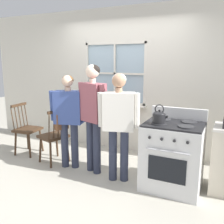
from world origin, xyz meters
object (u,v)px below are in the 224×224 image
at_px(chair_near_wall, 27,130).
at_px(chair_by_window, 54,137).
at_px(person_teen_center, 93,109).
at_px(stove, 173,155).
at_px(handbag, 61,121).
at_px(person_elderly_left, 69,114).
at_px(kettle, 159,117).
at_px(person_adult_right, 119,118).
at_px(potted_plant, 113,100).

bearing_deg(chair_near_wall, chair_by_window, -104.32).
xyz_separation_m(chair_near_wall, person_teen_center, (1.53, -0.15, 0.56)).
relative_size(stove, handbag, 3.53).
xyz_separation_m(person_elderly_left, person_teen_center, (0.44, 0.02, 0.11)).
height_order(person_elderly_left, person_teen_center, person_teen_center).
bearing_deg(chair_near_wall, kettle, -100.23).
relative_size(chair_by_window, stove, 0.87).
bearing_deg(chair_near_wall, person_adult_right, -101.39).
bearing_deg(person_elderly_left, chair_by_window, 157.86).
height_order(person_teen_center, kettle, person_teen_center).
bearing_deg(stove, person_adult_right, -171.53).
bearing_deg(handbag, stove, 2.21).
bearing_deg(kettle, handbag, 177.80).
bearing_deg(person_teen_center, kettle, 12.46).
height_order(chair_near_wall, person_adult_right, person_adult_right).
bearing_deg(chair_by_window, stove, 107.89).
xyz_separation_m(chair_near_wall, person_adult_right, (2.00, -0.25, 0.49)).
bearing_deg(person_adult_right, kettle, -18.16).
bearing_deg(chair_near_wall, person_teen_center, -100.13).
bearing_deg(person_teen_center, potted_plant, 117.47).
relative_size(person_teen_center, stove, 1.55).
bearing_deg(potted_plant, stove, -37.33).
bearing_deg(kettle, person_adult_right, 178.16).
height_order(chair_near_wall, person_teen_center, person_teen_center).
distance_m(person_adult_right, handbag, 1.05).
distance_m(kettle, handbag, 1.64).
distance_m(person_elderly_left, person_teen_center, 0.46).
xyz_separation_m(person_teen_center, kettle, (1.05, -0.11, 0.00)).
bearing_deg(handbag, person_elderly_left, 15.05).
distance_m(chair_near_wall, stove, 2.76).
relative_size(kettle, potted_plant, 1.04).
distance_m(person_elderly_left, handbag, 0.18).
bearing_deg(person_teen_center, handbag, -156.66).
xyz_separation_m(kettle, handbag, (-1.62, 0.06, -0.25)).
xyz_separation_m(person_elderly_left, potted_plant, (0.27, 1.10, 0.08)).
relative_size(person_teen_center, handbag, 5.47).
height_order(person_adult_right, potted_plant, person_adult_right).
relative_size(chair_near_wall, person_adult_right, 0.61).
xyz_separation_m(person_teen_center, stove, (1.23, 0.02, -0.55)).
bearing_deg(stove, potted_plant, 142.67).
distance_m(chair_near_wall, person_adult_right, 2.07).
height_order(person_elderly_left, potted_plant, person_elderly_left).
height_order(chair_by_window, kettle, kettle).
distance_m(person_adult_right, potted_plant, 1.34).
bearing_deg(handbag, potted_plant, 70.91).
bearing_deg(person_elderly_left, kettle, -19.31).
distance_m(chair_by_window, person_adult_right, 1.36).
bearing_deg(chair_by_window, person_teen_center, 106.23).
bearing_deg(handbag, kettle, -2.20).
height_order(chair_by_window, person_teen_center, person_teen_center).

